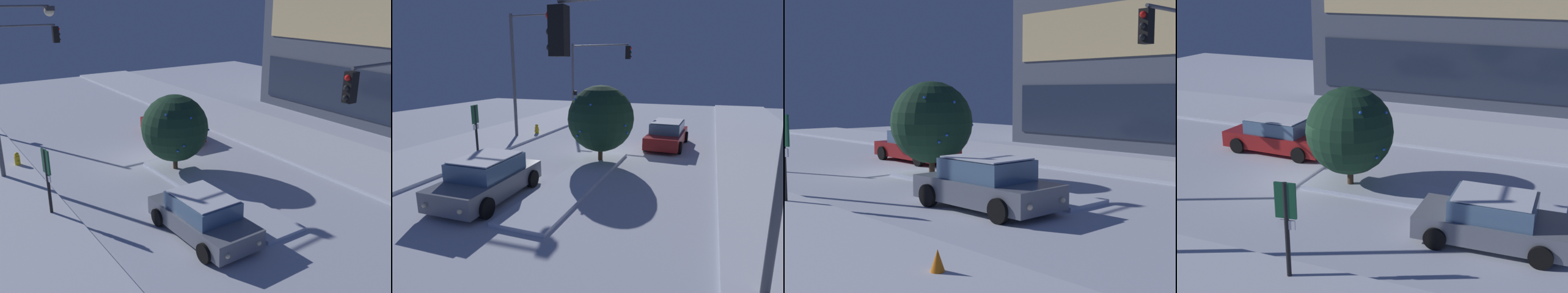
# 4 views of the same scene
# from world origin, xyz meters

# --- Properties ---
(ground) EXTENTS (52.00, 52.00, 0.00)m
(ground) POSITION_xyz_m (0.00, 0.00, 0.00)
(ground) COLOR silver
(curb_strip_near) EXTENTS (52.00, 5.20, 0.14)m
(curb_strip_near) POSITION_xyz_m (0.00, -8.04, 0.07)
(curb_strip_near) COLOR silver
(curb_strip_near) RESTS_ON ground
(curb_strip_far) EXTENTS (52.00, 5.20, 0.14)m
(curb_strip_far) POSITION_xyz_m (0.00, 8.04, 0.07)
(curb_strip_far) COLOR silver
(curb_strip_far) RESTS_ON ground
(median_strip) EXTENTS (9.00, 1.80, 0.14)m
(median_strip) POSITION_xyz_m (4.75, 0.16, 0.07)
(median_strip) COLOR silver
(median_strip) RESTS_ON ground
(car_near) EXTENTS (4.47, 2.18, 1.49)m
(car_near) POSITION_xyz_m (7.37, -2.15, 0.71)
(car_near) COLOR slate
(car_near) RESTS_ON ground
(car_far) EXTENTS (4.83, 2.16, 1.49)m
(car_far) POSITION_xyz_m (-2.79, 2.70, 0.71)
(car_far) COLOR maroon
(car_far) RESTS_ON ground
(traffic_light_corner_far_right) EXTENTS (0.32, 4.74, 5.99)m
(traffic_light_corner_far_right) POSITION_xyz_m (9.81, 4.35, 4.21)
(traffic_light_corner_far_right) COLOR #565960
(traffic_light_corner_far_right) RESTS_ON ground
(traffic_light_corner_near_left) EXTENTS (0.32, 5.14, 6.47)m
(traffic_light_corner_near_left) POSITION_xyz_m (-9.72, -4.33, 4.46)
(traffic_light_corner_near_left) COLOR #565960
(traffic_light_corner_near_left) RESTS_ON ground
(street_lamp_arched) EXTENTS (0.56, 3.19, 7.69)m
(street_lamp_arched) POSITION_xyz_m (-1.80, -6.01, 5.03)
(street_lamp_arched) COLOR #565960
(street_lamp_arched) RESTS_ON ground
(fire_hydrant) EXTENTS (0.48, 0.26, 0.77)m
(fire_hydrant) POSITION_xyz_m (-2.89, -6.01, 0.37)
(fire_hydrant) COLOR gold
(fire_hydrant) RESTS_ON ground
(parking_info_sign) EXTENTS (0.55, 0.14, 2.67)m
(parking_info_sign) POSITION_xyz_m (3.04, -6.13, 1.71)
(parking_info_sign) COLOR black
(parking_info_sign) RESTS_ON ground
(decorated_tree_median) EXTENTS (3.13, 3.13, 3.71)m
(decorated_tree_median) POSITION_xyz_m (1.82, 0.14, 2.14)
(decorated_tree_median) COLOR #473323
(decorated_tree_median) RESTS_ON ground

